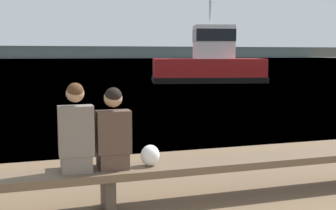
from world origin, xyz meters
name	(u,v)px	position (x,y,z in m)	size (l,w,h in m)	color
water_surface	(43,60)	(0.00, 126.20, 0.00)	(240.00, 240.00, 0.00)	#426B8E
far_shoreline	(41,52)	(0.00, 173.74, 2.33)	(600.00, 12.00, 4.67)	#4C4C42
bench_main	(108,176)	(-1.16, 3.56, 0.42)	(8.27, 0.51, 0.50)	brown
person_left	(76,134)	(-1.52, 3.57, 0.94)	(0.39, 0.42, 1.03)	#70665B
person_right	(113,134)	(-1.09, 3.57, 0.92)	(0.39, 0.42, 0.97)	#4C382D
shopping_bag	(150,155)	(-0.64, 3.56, 0.63)	(0.23, 0.19, 0.26)	white
tugboat_red	(209,64)	(8.74, 24.00, 1.15)	(7.66, 4.52, 7.02)	#A81919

